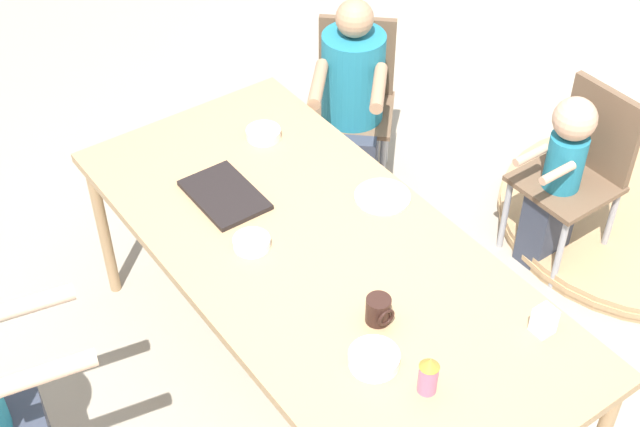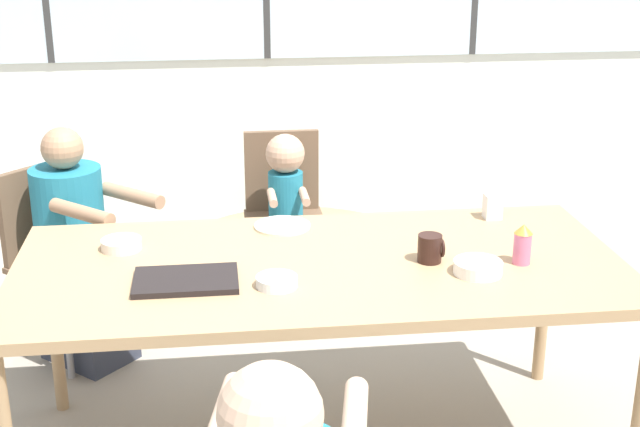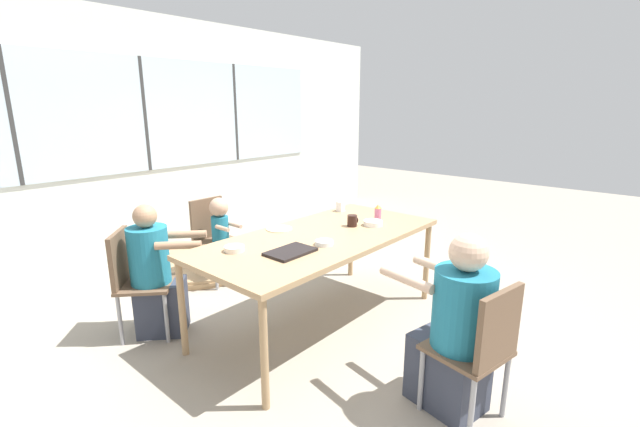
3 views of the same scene
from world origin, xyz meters
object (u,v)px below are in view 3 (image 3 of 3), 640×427
object	(u,v)px
milk_carton_small	(341,206)
folded_table_stack	(202,262)
person_toddler	(222,240)
bowl_cereal	(324,243)
chair_for_woman_green_shirt	(482,344)
person_woman_green_shirt	(455,333)
chair_for_toddler	(213,232)
person_man_blue_shirt	(156,277)
bowl_fruit	(234,249)
coffee_mug	(352,221)
sippy_cup	(378,212)
chair_for_man_blue_shirt	(133,274)
bowl_white_shallow	(373,223)

from	to	relation	value
milk_carton_small	folded_table_stack	distance (m)	1.82
milk_carton_small	folded_table_stack	world-z (taller)	milk_carton_small
person_toddler	bowl_cereal	size ratio (longest dim) A/B	6.59
chair_for_woman_green_shirt	person_woman_green_shirt	size ratio (longest dim) A/B	0.77
person_toddler	chair_for_toddler	bearing A→B (deg)	-90.00
chair_for_toddler	person_man_blue_shirt	xyz separation A→B (m)	(-0.95, -0.59, -0.03)
person_woman_green_shirt	person_toddler	distance (m)	2.60
person_toddler	person_man_blue_shirt	bearing A→B (deg)	24.39
person_toddler	bowl_fruit	size ratio (longest dim) A/B	6.18
bowl_cereal	milk_carton_small	bearing A→B (deg)	31.79
coffee_mug	bowl_cereal	xyz separation A→B (m)	(-0.55, -0.15, -0.03)
person_woman_green_shirt	sippy_cup	world-z (taller)	person_woman_green_shirt
bowl_cereal	chair_for_man_blue_shirt	bearing A→B (deg)	127.99
folded_table_stack	bowl_cereal	bearing A→B (deg)	-97.55
coffee_mug	sippy_cup	bearing A→B (deg)	-10.22
chair_for_toddler	chair_for_woman_green_shirt	bearing A→B (deg)	84.24
bowl_white_shallow	folded_table_stack	world-z (taller)	bowl_white_shallow
chair_for_man_blue_shirt	person_man_blue_shirt	distance (m)	0.17
chair_for_woman_green_shirt	folded_table_stack	distance (m)	3.39
chair_for_woman_green_shirt	coffee_mug	bearing A→B (deg)	75.80
person_man_blue_shirt	coffee_mug	bearing A→B (deg)	98.15
sippy_cup	milk_carton_small	world-z (taller)	sippy_cup
chair_for_woman_green_shirt	chair_for_man_blue_shirt	xyz separation A→B (m)	(-0.80, 2.43, 0.00)
chair_for_man_blue_shirt	person_man_blue_shirt	world-z (taller)	person_man_blue_shirt
chair_for_woman_green_shirt	bowl_cereal	xyz separation A→B (m)	(0.12, 1.26, 0.29)
person_woman_green_shirt	person_man_blue_shirt	size ratio (longest dim) A/B	1.05
person_toddler	milk_carton_small	size ratio (longest dim) A/B	9.12
chair_for_toddler	person_woman_green_shirt	world-z (taller)	person_woman_green_shirt
bowl_white_shallow	person_man_blue_shirt	bearing A→B (deg)	144.81
chair_for_woman_green_shirt	chair_for_man_blue_shirt	distance (m)	2.56
milk_carton_small	bowl_fruit	size ratio (longest dim) A/B	0.68
person_toddler	folded_table_stack	distance (m)	0.72
person_toddler	bowl_fruit	xyz separation A→B (m)	(-0.69, -1.11, 0.34)
chair_for_toddler	sippy_cup	distance (m)	1.74
sippy_cup	milk_carton_small	distance (m)	0.46
chair_for_man_blue_shirt	bowl_cereal	size ratio (longest dim) A/B	6.31
chair_for_woman_green_shirt	person_man_blue_shirt	bearing A→B (deg)	117.41
person_woman_green_shirt	folded_table_stack	size ratio (longest dim) A/B	0.79
chair_for_man_blue_shirt	bowl_white_shallow	size ratio (longest dim) A/B	5.20
person_woman_green_shirt	bowl_cereal	size ratio (longest dim) A/B	8.21
person_woman_green_shirt	bowl_cereal	distance (m)	1.13
bowl_white_shallow	bowl_cereal	xyz separation A→B (m)	(-0.68, -0.02, -0.00)
chair_for_woman_green_shirt	sippy_cup	xyz separation A→B (m)	(0.97, 1.35, 0.34)
chair_for_man_blue_shirt	milk_carton_small	size ratio (longest dim) A/B	8.73
chair_for_man_blue_shirt	person_toddler	world-z (taller)	person_toddler
chair_for_man_blue_shirt	bowl_fruit	bearing A→B (deg)	68.93
bowl_cereal	bowl_fruit	size ratio (longest dim) A/B	0.94
bowl_fruit	folded_table_stack	distance (m)	2.01
chair_for_woman_green_shirt	folded_table_stack	world-z (taller)	chair_for_woman_green_shirt
person_toddler	bowl_cereal	distance (m)	1.55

